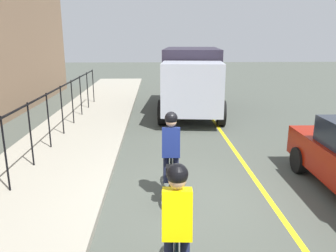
{
  "coord_description": "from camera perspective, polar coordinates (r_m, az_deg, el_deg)",
  "views": [
    {
      "loc": [
        -6.23,
        0.73,
        3.24
      ],
      "look_at": [
        2.21,
        0.41,
        1.0
      ],
      "focal_mm": 35.64,
      "sensor_mm": 36.0,
      "label": 1
    }
  ],
  "objects": [
    {
      "name": "lane_line_centre",
      "position": [
        7.4,
        16.8,
        -11.77
      ],
      "size": [
        36.0,
        0.12,
        0.01
      ],
      "primitive_type": "cube",
      "color": "yellow",
      "rests_on": "ground"
    },
    {
      "name": "sidewalk",
      "position": [
        7.48,
        -23.3,
        -11.48
      ],
      "size": [
        40.0,
        3.2,
        0.15
      ],
      "primitive_type": "cube",
      "color": "gray",
      "rests_on": "ground"
    },
    {
      "name": "iron_fence",
      "position": [
        8.1,
        -24.35,
        -0.45
      ],
      "size": [
        18.56,
        0.04,
        1.6
      ],
      "color": "black",
      "rests_on": "sidewalk"
    },
    {
      "name": "box_truck_background",
      "position": [
        15.01,
        4.05,
        8.35
      ],
      "size": [
        6.9,
        3.06,
        2.78
      ],
      "rotation": [
        0.0,
        0.0,
        3.04
      ],
      "color": "#262130",
      "rests_on": "ground"
    },
    {
      "name": "cyclist_lead",
      "position": [
        6.83,
        0.52,
        -5.1
      ],
      "size": [
        1.71,
        0.38,
        1.83
      ],
      "rotation": [
        0.0,
        0.0,
        -0.05
      ],
      "color": "black",
      "rests_on": "ground"
    },
    {
      "name": "ground_plane",
      "position": [
        7.07,
        4.13,
        -12.5
      ],
      "size": [
        80.0,
        80.0,
        0.0
      ],
      "primitive_type": "plane",
      "color": "#434840"
    },
    {
      "name": "cyclist_follow",
      "position": [
        4.29,
        1.54,
        -18.08
      ],
      "size": [
        1.71,
        0.38,
        1.83
      ],
      "rotation": [
        0.0,
        0.0,
        -0.05
      ],
      "color": "black",
      "rests_on": "ground"
    }
  ]
}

